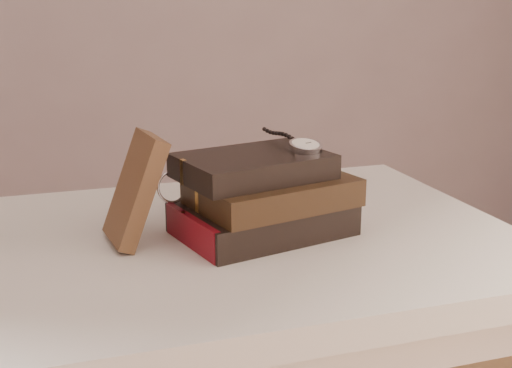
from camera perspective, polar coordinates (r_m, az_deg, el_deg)
name	(u,v)px	position (r m, az deg, el deg)	size (l,w,h in m)	color
table	(173,300)	(1.01, -6.96, -9.57)	(1.00, 0.60, 0.75)	silver
book_stack	(263,197)	(0.98, 0.63, -1.08)	(0.27, 0.21, 0.12)	black
journal	(135,189)	(0.95, -10.03, -0.43)	(0.02, 0.10, 0.16)	#3F2818
pocket_watch	(303,145)	(0.99, 3.91, 3.28)	(0.06, 0.15, 0.02)	silver
eyeglasses	(186,184)	(1.01, -5.85, -0.02)	(0.12, 0.13, 0.05)	silver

